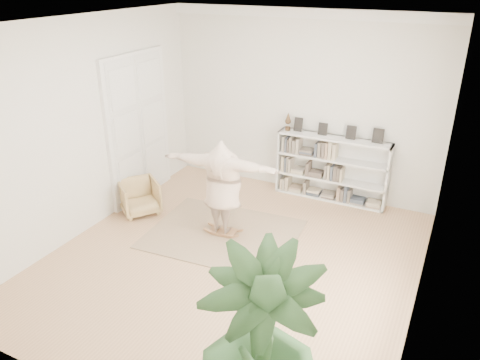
# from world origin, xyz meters

# --- Properties ---
(floor) EXTENTS (6.00, 6.00, 0.00)m
(floor) POSITION_xyz_m (0.00, 0.00, 0.00)
(floor) COLOR tan
(floor) RESTS_ON ground
(room_shell) EXTENTS (6.00, 6.00, 6.00)m
(room_shell) POSITION_xyz_m (0.00, 2.94, 3.51)
(room_shell) COLOR silver
(room_shell) RESTS_ON floor
(doors) EXTENTS (0.09, 1.78, 2.92)m
(doors) POSITION_xyz_m (-2.70, 1.30, 1.40)
(doors) COLOR white
(doors) RESTS_ON floor
(bookshelf) EXTENTS (2.20, 0.35, 1.64)m
(bookshelf) POSITION_xyz_m (0.74, 2.82, 0.64)
(bookshelf) COLOR silver
(bookshelf) RESTS_ON floor
(armchair) EXTENTS (0.97, 0.96, 0.63)m
(armchair) POSITION_xyz_m (-2.30, 0.65, 0.32)
(armchair) COLOR tan
(armchair) RESTS_ON floor
(rug) EXTENTS (2.63, 2.17, 0.02)m
(rug) POSITION_xyz_m (-0.50, 0.62, 0.01)
(rug) COLOR tan
(rug) RESTS_ON floor
(rocker_board) EXTENTS (0.47, 0.31, 0.10)m
(rocker_board) POSITION_xyz_m (-0.50, 0.62, 0.06)
(rocker_board) COLOR brown
(rocker_board) RESTS_ON rug
(person) EXTENTS (2.07, 0.69, 1.66)m
(person) POSITION_xyz_m (-0.50, 0.62, 0.94)
(person) COLOR #CCB099
(person) RESTS_ON rocker_board
(houseplant) EXTENTS (1.35, 1.35, 2.04)m
(houseplant) POSITION_xyz_m (1.59, -2.55, 1.02)
(houseplant) COLOR #2C5329
(houseplant) RESTS_ON floor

